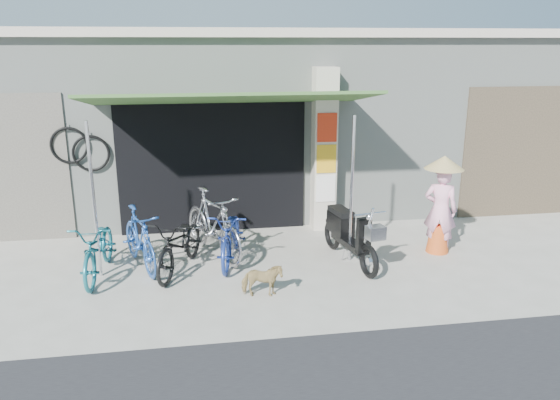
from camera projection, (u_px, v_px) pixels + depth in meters
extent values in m
plane|color=#ADA89C|center=(304.00, 283.00, 8.04)|extent=(80.00, 80.00, 0.00)
cube|color=#AAB0A8|center=(260.00, 118.00, 12.39)|extent=(12.00, 5.00, 3.50)
cube|color=beige|center=(259.00, 34.00, 11.88)|extent=(12.30, 5.30, 0.16)
cube|color=black|center=(212.00, 166.00, 9.96)|extent=(3.40, 0.06, 2.50)
cube|color=black|center=(214.00, 202.00, 10.16)|extent=(3.06, 0.04, 1.10)
torus|color=black|center=(91.00, 153.00, 9.52)|extent=(0.65, 0.05, 0.65)
cylinder|color=silver|center=(89.00, 135.00, 9.45)|extent=(0.02, 0.02, 0.12)
torus|color=black|center=(69.00, 145.00, 9.43)|extent=(0.65, 0.05, 0.65)
cylinder|color=silver|center=(67.00, 127.00, 9.36)|extent=(0.02, 0.02, 0.12)
cube|color=beige|center=(324.00, 150.00, 10.08)|extent=(0.42, 0.42, 3.00)
cube|color=red|center=(327.00, 128.00, 9.74)|extent=(0.36, 0.02, 0.52)
cube|color=gold|center=(326.00, 159.00, 9.90)|extent=(0.36, 0.02, 0.52)
cube|color=white|center=(326.00, 189.00, 10.06)|extent=(0.36, 0.02, 0.50)
cube|color=#375C29|center=(231.00, 98.00, 8.76)|extent=(4.60, 1.88, 0.35)
cylinder|color=silver|center=(94.00, 201.00, 7.97)|extent=(0.05, 0.05, 2.36)
cylinder|color=silver|center=(352.00, 190.00, 8.56)|extent=(0.05, 0.05, 2.36)
cube|color=brown|center=(524.00, 152.00, 10.89)|extent=(2.60, 0.06, 2.60)
imported|color=#196773|center=(99.00, 248.00, 8.18)|extent=(0.71, 1.75, 0.90)
imported|color=#1F4791|center=(140.00, 239.00, 8.47)|extent=(0.98, 1.65, 0.96)
imported|color=black|center=(180.00, 244.00, 8.35)|extent=(1.14, 1.79, 0.89)
imported|color=#9B9B9F|center=(213.00, 224.00, 8.91)|extent=(1.27, 1.92, 1.12)
imported|color=navy|center=(231.00, 235.00, 8.73)|extent=(0.93, 1.78, 0.89)
imported|color=tan|center=(262.00, 280.00, 7.55)|extent=(0.60, 0.33, 0.49)
torus|color=black|center=(369.00, 261.00, 8.16)|extent=(0.19, 0.53, 0.52)
torus|color=black|center=(332.00, 234.00, 9.31)|extent=(0.19, 0.53, 0.52)
cube|color=black|center=(350.00, 243.00, 8.72)|extent=(0.39, 0.96, 0.10)
cube|color=black|center=(340.00, 223.00, 8.97)|extent=(0.35, 0.58, 0.33)
cube|color=black|center=(341.00, 211.00, 8.91)|extent=(0.33, 0.58, 0.09)
cube|color=black|center=(364.00, 235.00, 8.24)|extent=(0.23, 0.14, 0.55)
cylinder|color=silver|center=(370.00, 214.00, 7.98)|extent=(0.51, 0.13, 0.03)
cube|color=silver|center=(375.00, 233.00, 7.89)|extent=(0.29, 0.24, 0.20)
imported|color=#F9A8C7|center=(440.00, 210.00, 9.05)|extent=(0.64, 0.58, 1.48)
cone|color=#C94F1C|center=(438.00, 239.00, 9.19)|extent=(0.38, 0.38, 0.46)
cone|color=tan|center=(444.00, 162.00, 8.82)|extent=(0.64, 0.64, 0.22)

